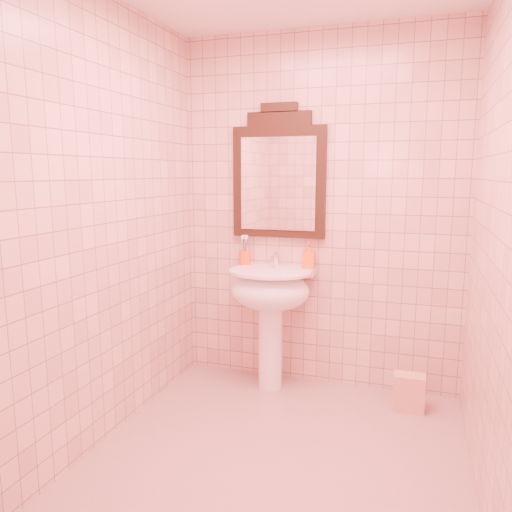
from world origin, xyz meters
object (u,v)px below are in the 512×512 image
(pedestal_sink, at_px, (270,298))
(mirror, at_px, (279,176))
(toothbrush_cup, at_px, (245,257))
(soap_dispenser, at_px, (309,255))
(towel, at_px, (409,392))

(pedestal_sink, xyz_separation_m, mirror, (0.00, 0.20, 0.84))
(mirror, bearing_deg, pedestal_sink, -90.00)
(mirror, xyz_separation_m, toothbrush_cup, (-0.24, -0.05, -0.59))
(pedestal_sink, distance_m, soap_dispenser, 0.41)
(towel, bearing_deg, soap_dispenser, 164.20)
(pedestal_sink, relative_size, toothbrush_cup, 4.49)
(mirror, distance_m, toothbrush_cup, 0.64)
(mirror, bearing_deg, towel, -14.78)
(mirror, relative_size, soap_dispenser, 5.02)
(mirror, xyz_separation_m, soap_dispenser, (0.24, -0.05, -0.55))
(soap_dispenser, xyz_separation_m, towel, (0.72, -0.20, -0.84))
(soap_dispenser, height_order, towel, soap_dispenser)
(pedestal_sink, height_order, soap_dispenser, soap_dispenser)
(pedestal_sink, bearing_deg, soap_dispenser, 32.68)
(pedestal_sink, height_order, mirror, mirror)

